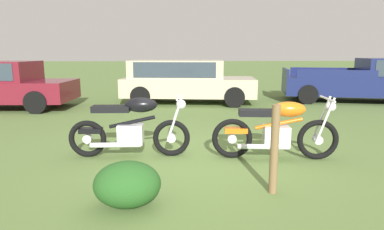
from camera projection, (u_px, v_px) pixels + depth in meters
name	position (u px, v px, depth m)	size (l,w,h in m)	color
ground_plane	(198.00, 156.00, 5.44)	(120.00, 120.00, 0.00)	#567038
motorcycle_black	(131.00, 127.00, 5.33)	(1.98, 0.64, 1.02)	black
motorcycle_orange	(277.00, 130.00, 5.21)	(2.00, 0.64, 1.02)	black
car_beige	(183.00, 78.00, 11.02)	(4.53, 2.29, 1.43)	#BCAD8C
pickup_truck_navy	(366.00, 80.00, 11.27)	(5.24, 2.94, 1.49)	#161E4C
fence_post_wooden	(274.00, 150.00, 3.91)	(0.10, 0.10, 1.09)	brown
shrub_low	(127.00, 184.00, 3.63)	(0.75, 0.61, 0.51)	#23521E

